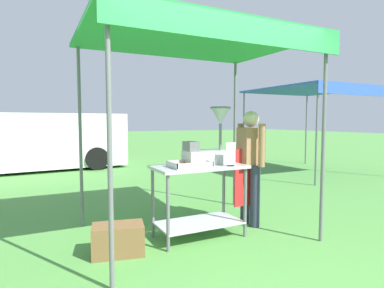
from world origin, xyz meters
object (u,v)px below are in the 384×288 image
at_px(menu_sign, 231,156).
at_px(donut_tray, 188,165).
at_px(stall_canopy, 196,45).
at_px(vendor, 250,162).
at_px(donut_fryer, 209,143).
at_px(van_white, 34,141).
at_px(supply_crate, 118,239).
at_px(donut_cart, 199,187).
at_px(neighbour_tent, 313,92).

bearing_deg(menu_sign, donut_tray, 162.12).
bearing_deg(stall_canopy, menu_sign, -44.34).
height_order(donut_tray, vendor, vendor).
relative_size(donut_tray, donut_fryer, 0.65).
relative_size(stall_canopy, van_white, 0.52).
distance_m(stall_canopy, supply_crate, 2.49).
xyz_separation_m(donut_fryer, van_white, (-2.03, 7.02, -0.31)).
distance_m(supply_crate, van_white, 7.24).
bearing_deg(supply_crate, donut_fryer, 6.49).
distance_m(menu_sign, supply_crate, 1.64).
distance_m(stall_canopy, menu_sign, 1.44).
height_order(donut_cart, donut_fryer, donut_fryer).
bearing_deg(neighbour_tent, vendor, -146.04).
height_order(supply_crate, van_white, van_white).
relative_size(van_white, neighbour_tent, 1.75).
xyz_separation_m(menu_sign, supply_crate, (-1.37, 0.15, -0.88)).
bearing_deg(donut_tray, supply_crate, -178.93).
xyz_separation_m(donut_tray, neighbour_tent, (5.35, 3.06, 1.35)).
relative_size(stall_canopy, supply_crate, 4.47).
xyz_separation_m(supply_crate, neighbour_tent, (6.23, 3.08, 2.12)).
bearing_deg(menu_sign, neighbour_tent, 33.60).
height_order(stall_canopy, van_white, stall_canopy).
height_order(donut_cart, donut_tray, donut_tray).
bearing_deg(vendor, donut_cart, -173.39).
bearing_deg(vendor, donut_tray, -171.43).
height_order(donut_fryer, vendor, donut_fryer).
height_order(donut_tray, donut_fryer, donut_fryer).
relative_size(vendor, supply_crate, 2.62).
bearing_deg(donut_cart, vendor, 6.61).
height_order(donut_cart, vendor, vendor).
bearing_deg(neighbour_tent, van_white, 149.84).
bearing_deg(neighbour_tent, donut_fryer, -149.54).
height_order(vendor, van_white, van_white).
bearing_deg(van_white, donut_cart, -75.41).
bearing_deg(neighbour_tent, supply_crate, -153.69).
relative_size(donut_cart, neighbour_tent, 0.39).
relative_size(stall_canopy, donut_tray, 5.73).
bearing_deg(supply_crate, donut_cart, 3.97).
bearing_deg(donut_cart, menu_sign, -33.90).
bearing_deg(donut_tray, menu_sign, -17.88).
relative_size(donut_tray, van_white, 0.09).
bearing_deg(neighbour_tent, menu_sign, -146.40).
distance_m(donut_tray, van_white, 7.34).
bearing_deg(van_white, vendor, -68.81).
relative_size(stall_canopy, neighbour_tent, 0.92).
distance_m(stall_canopy, donut_cart, 1.78).
height_order(menu_sign, vendor, vendor).
bearing_deg(stall_canopy, van_white, 104.79).
relative_size(menu_sign, neighbour_tent, 0.10).
relative_size(supply_crate, neighbour_tent, 0.21).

